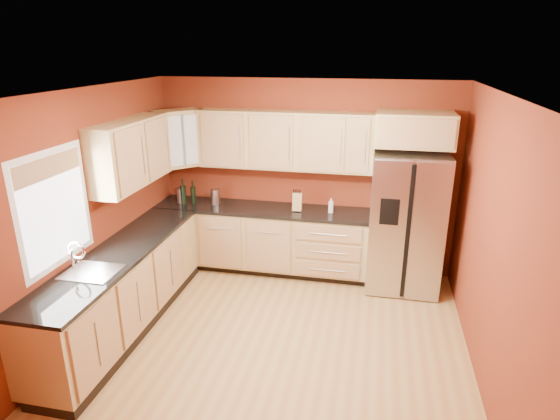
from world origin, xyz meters
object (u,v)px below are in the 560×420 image
refrigerator (406,222)px  canister_left (182,195)px  wine_bottle_a (193,192)px  knife_block (297,202)px  soap_dispenser (331,206)px

refrigerator → canister_left: (-3.04, 0.06, 0.13)m
refrigerator → canister_left: 3.04m
refrigerator → wine_bottle_a: 2.88m
wine_bottle_a → knife_block: (1.46, -0.01, -0.04)m
canister_left → soap_dispenser: (2.08, 0.01, -0.01)m
canister_left → wine_bottle_a: 0.18m
knife_block → soap_dispenser: size_ratio=1.25×
refrigerator → canister_left: refrigerator is taller
refrigerator → canister_left: bearing=178.8°
canister_left → wine_bottle_a: bearing=2.7°
refrigerator → knife_block: bearing=177.4°
refrigerator → wine_bottle_a: refrigerator is taller
refrigerator → soap_dispenser: (-0.96, 0.07, 0.13)m
refrigerator → soap_dispenser: 0.97m
refrigerator → soap_dispenser: size_ratio=9.19×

